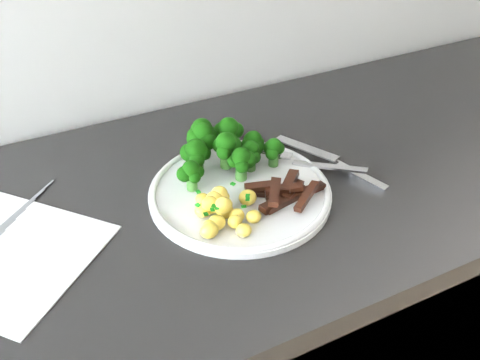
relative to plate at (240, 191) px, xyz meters
The scene contains 6 objects.
plate is the anchor object (origin of this frame).
broccoli 0.08m from the plate, 87.31° to the left, with size 0.19×0.15×0.07m.
potatoes 0.07m from the plate, 138.29° to the right, with size 0.11×0.11×0.04m.
beef_strips 0.07m from the plate, 41.94° to the right, with size 0.12×0.09×0.03m.
fork 0.14m from the plate, ahead, with size 0.14×0.15×0.02m.
knife 0.18m from the plate, ahead, with size 0.10×0.21×0.02m.
Camera 1 is at (-0.11, 1.07, 1.41)m, focal length 39.71 mm.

